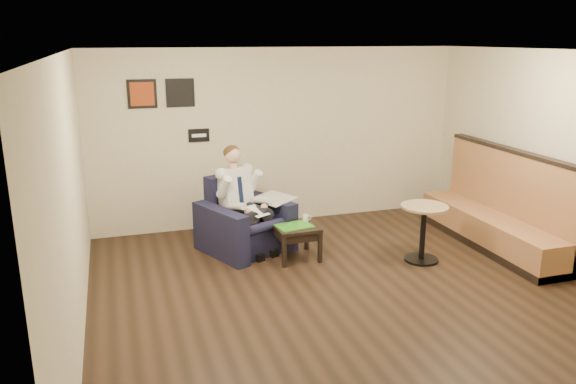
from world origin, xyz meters
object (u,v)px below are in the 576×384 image
object	(u,v)px
armchair	(245,215)
cafe_table	(423,233)
seated_man	(251,204)
coffee_mug	(306,218)
side_table	(296,242)
smartphone	(295,221)
banquette	(494,200)
green_folder	(294,226)

from	to	relation	value
armchair	cafe_table	xyz separation A→B (m)	(2.19, -1.13, -0.13)
seated_man	coffee_mug	world-z (taller)	seated_man
side_table	smartphone	world-z (taller)	smartphone
side_table	cafe_table	bearing A→B (deg)	-20.75
banquette	cafe_table	size ratio (longest dim) A/B	3.48
smartphone	side_table	bearing A→B (deg)	-97.35
cafe_table	side_table	bearing A→B (deg)	159.25
armchair	smartphone	distance (m)	0.72
armchair	seated_man	size ratio (longest dim) A/B	0.75
armchair	smartphone	xyz separation A→B (m)	(0.63, -0.35, -0.04)
coffee_mug	armchair	bearing A→B (deg)	153.18
seated_man	banquette	distance (m)	3.49
seated_man	side_table	distance (m)	0.81
seated_man	side_table	size ratio (longest dim) A/B	2.47
cafe_table	banquette	bearing A→B (deg)	9.24
cafe_table	green_folder	bearing A→B (deg)	160.27
seated_man	cafe_table	distance (m)	2.38
seated_man	smartphone	bearing A→B (deg)	-45.63
coffee_mug	banquette	distance (m)	2.74
seated_man	green_folder	world-z (taller)	seated_man
seated_man	cafe_table	bearing A→B (deg)	-49.34
green_folder	coffee_mug	distance (m)	0.27
smartphone	coffee_mug	bearing A→B (deg)	-7.10
coffee_mug	green_folder	bearing A→B (deg)	-145.00
side_table	green_folder	world-z (taller)	green_folder
coffee_mug	banquette	bearing A→B (deg)	-11.25
smartphone	cafe_table	world-z (taller)	cafe_table
green_folder	coffee_mug	xyz separation A→B (m)	(0.22, 0.15, 0.04)
green_folder	side_table	bearing A→B (deg)	35.00
side_table	cafe_table	size ratio (longest dim) A/B	0.73
armchair	smartphone	bearing A→B (deg)	-53.14
coffee_mug	cafe_table	bearing A→B (deg)	-27.45
side_table	banquette	size ratio (longest dim) A/B	0.21
smartphone	banquette	size ratio (longest dim) A/B	0.05
green_folder	coffee_mug	world-z (taller)	coffee_mug
armchair	cafe_table	distance (m)	2.47
green_folder	smartphone	world-z (taller)	green_folder
coffee_mug	seated_man	bearing A→B (deg)	159.59
side_table	green_folder	xyz separation A→B (m)	(-0.03, -0.02, 0.24)
side_table	banquette	xyz separation A→B (m)	(2.87, -0.40, 0.46)
green_folder	banquette	bearing A→B (deg)	-7.52
smartphone	cafe_table	size ratio (longest dim) A/B	0.19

